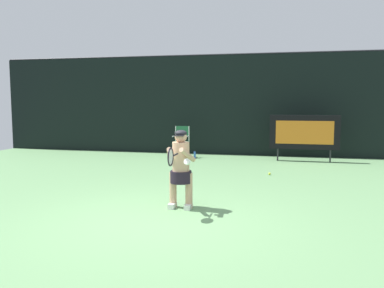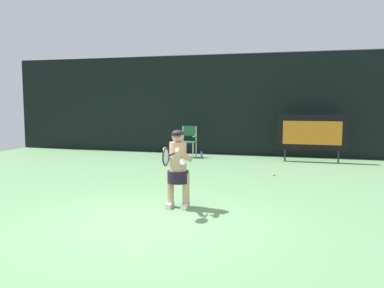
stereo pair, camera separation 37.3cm
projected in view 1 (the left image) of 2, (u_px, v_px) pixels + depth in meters
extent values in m
cube|color=#679661|center=(157.00, 222.00, 6.52)|extent=(18.00, 22.00, 0.02)
cube|color=black|center=(229.00, 105.00, 14.56)|extent=(18.00, 0.12, 3.60)
cylinder|color=#38383D|center=(229.00, 54.00, 14.37)|extent=(18.00, 0.05, 0.05)
cube|color=black|center=(304.00, 132.00, 12.97)|extent=(2.20, 0.20, 1.10)
cube|color=orange|center=(304.00, 132.00, 12.86)|extent=(1.80, 0.01, 0.75)
cylinder|color=#2D2D33|center=(278.00, 154.00, 13.23)|extent=(0.05, 0.05, 0.40)
cylinder|color=#2D2D33|center=(330.00, 156.00, 12.86)|extent=(0.05, 0.05, 0.40)
cylinder|color=white|center=(173.00, 150.00, 13.83)|extent=(0.04, 0.04, 0.52)
cylinder|color=white|center=(186.00, 151.00, 13.73)|extent=(0.04, 0.04, 0.52)
cylinder|color=white|center=(176.00, 149.00, 14.23)|extent=(0.04, 0.04, 0.52)
cylinder|color=white|center=(189.00, 149.00, 14.12)|extent=(0.04, 0.04, 0.52)
cube|color=#23613D|center=(181.00, 142.00, 13.95)|extent=(0.52, 0.44, 0.03)
cylinder|color=white|center=(176.00, 134.00, 14.17)|extent=(0.04, 0.04, 0.56)
cylinder|color=white|center=(189.00, 134.00, 14.06)|extent=(0.04, 0.04, 0.56)
cube|color=#23613D|center=(182.00, 131.00, 14.10)|extent=(0.48, 0.02, 0.34)
cylinder|color=white|center=(174.00, 136.00, 13.98)|extent=(0.04, 0.44, 0.04)
cylinder|color=white|center=(188.00, 136.00, 13.87)|extent=(0.04, 0.44, 0.04)
cylinder|color=blue|center=(195.00, 155.00, 13.71)|extent=(0.07, 0.07, 0.24)
cylinder|color=black|center=(195.00, 151.00, 13.69)|extent=(0.03, 0.03, 0.03)
cube|color=white|center=(172.00, 205.00, 7.34)|extent=(0.11, 0.26, 0.09)
cube|color=white|center=(188.00, 206.00, 7.27)|extent=(0.11, 0.26, 0.09)
cylinder|color=tan|center=(173.00, 190.00, 7.36)|extent=(0.13, 0.13, 0.65)
cylinder|color=tan|center=(189.00, 191.00, 7.29)|extent=(0.13, 0.13, 0.65)
cylinder|color=black|center=(181.00, 177.00, 7.30)|extent=(0.39, 0.39, 0.22)
cylinder|color=tan|center=(181.00, 157.00, 7.26)|extent=(0.31, 0.31, 0.56)
sphere|color=tan|center=(181.00, 137.00, 7.22)|extent=(0.22, 0.22, 0.22)
ellipsoid|color=black|center=(181.00, 133.00, 7.21)|extent=(0.22, 0.22, 0.12)
cube|color=black|center=(179.00, 136.00, 7.12)|extent=(0.17, 0.12, 0.02)
cylinder|color=tan|center=(170.00, 154.00, 7.13)|extent=(0.21, 0.51, 0.31)
cylinder|color=tan|center=(188.00, 155.00, 7.05)|extent=(0.21, 0.51, 0.31)
cylinder|color=white|center=(187.00, 162.00, 6.94)|extent=(0.13, 0.12, 0.12)
cylinder|color=black|center=(175.00, 155.00, 6.92)|extent=(0.03, 0.28, 0.03)
torus|color=black|center=(171.00, 157.00, 6.63)|extent=(0.02, 0.31, 0.31)
ellipsoid|color=silver|center=(171.00, 157.00, 6.63)|extent=(0.01, 0.26, 0.26)
sphere|color=#CCDB3D|center=(269.00, 174.00, 10.62)|extent=(0.07, 0.07, 0.07)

